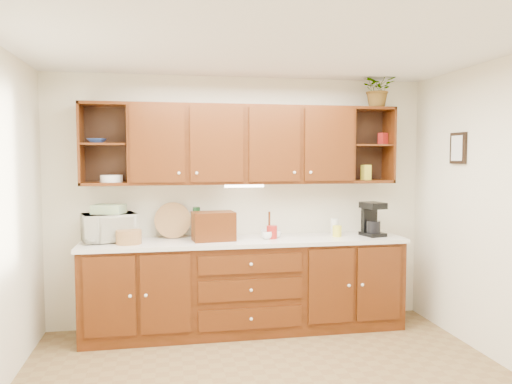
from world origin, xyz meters
name	(u,v)px	position (x,y,z in m)	size (l,w,h in m)	color
ceiling	(278,38)	(0.00, 0.00, 2.60)	(4.00, 4.00, 0.00)	white
back_wall	(241,201)	(0.00, 1.75, 1.30)	(4.00, 4.00, 0.00)	#EBE4C5
base_cabinets	(246,287)	(0.00, 1.45, 0.45)	(3.20, 0.60, 0.90)	#3A1906
countertop	(246,241)	(0.00, 1.44, 0.92)	(3.24, 0.64, 0.04)	silver
upper_cabinets	(244,145)	(0.01, 1.59, 1.89)	(3.20, 0.33, 0.80)	#3A1906
undercabinet_light	(244,186)	(0.00, 1.53, 1.47)	(0.40, 0.05, 0.03)	white
framed_picture	(458,148)	(1.98, 0.90, 1.85)	(0.03, 0.24, 0.30)	black
wicker_basket	(129,237)	(-1.14, 1.37, 1.01)	(0.24, 0.24, 0.13)	#A47144
microwave	(109,227)	(-1.34, 1.55, 1.08)	(0.50, 0.34, 0.27)	silver
towel_stack	(109,209)	(-1.34, 1.55, 1.26)	(0.29, 0.21, 0.09)	#D9D866
wine_bottle	(197,222)	(-0.48, 1.61, 1.10)	(0.07, 0.07, 0.32)	black
woven_tray	(173,237)	(-0.72, 1.64, 0.95)	(0.37, 0.37, 0.02)	#A47144
bread_box	(214,226)	(-0.33, 1.41, 1.08)	(0.41, 0.25, 0.28)	#3A1906
mug_tree	(269,234)	(0.25, 1.46, 0.98)	(0.21, 0.23, 0.27)	#3A1906
canister_red	(272,232)	(0.26, 1.42, 1.01)	(0.11, 0.11, 0.13)	#A71D18
canister_white	(335,227)	(0.97, 1.55, 1.03)	(0.08, 0.08, 0.17)	white
canister_yellow	(337,231)	(0.96, 1.43, 1.00)	(0.09, 0.09, 0.11)	yellow
coffee_maker	(372,220)	(1.34, 1.43, 1.11)	(0.24, 0.28, 0.35)	black
bowl_stack	(97,141)	(-1.44, 1.57, 1.92)	(0.18, 0.18, 0.04)	navy
plate_stack	(111,179)	(-1.31, 1.58, 1.56)	(0.22, 0.22, 0.07)	white
pantry_box_yellow	(366,172)	(1.33, 1.57, 1.60)	(0.09, 0.07, 0.16)	yellow
pantry_box_red	(383,139)	(1.52, 1.58, 1.96)	(0.08, 0.07, 0.12)	#A71D18
potted_plant	(379,89)	(1.44, 1.54, 2.48)	(0.35, 0.30, 0.39)	#999999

